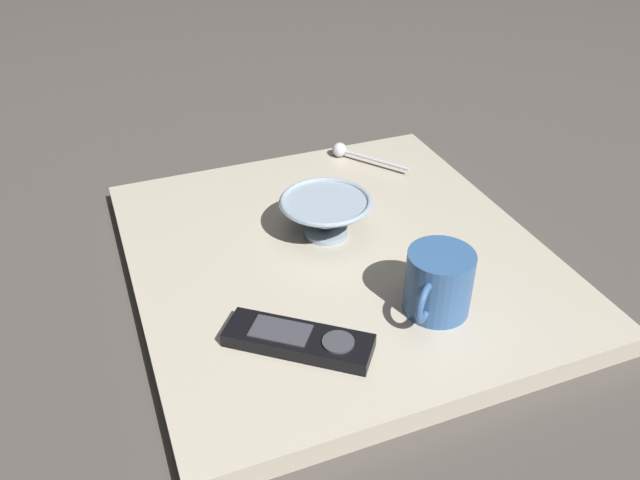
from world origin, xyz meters
TOP-DOWN VIEW (x-y plane):
  - ground_plane at (0.00, 0.00)m, footprint 6.00×6.00m
  - table at (0.00, 0.00)m, footprint 0.63×0.59m
  - cereal_bowl at (0.05, 0.00)m, footprint 0.14×0.14m
  - coffee_mug at (-0.17, -0.07)m, footprint 0.10×0.10m
  - teaspoon at (0.27, -0.13)m, footprint 0.13×0.10m
  - tv_remote_near at (-0.17, 0.12)m, footprint 0.15×0.18m

SIDE VIEW (x-z plane):
  - ground_plane at x=0.00m, z-range 0.00..0.00m
  - table at x=0.00m, z-range 0.00..0.03m
  - tv_remote_near at x=-0.17m, z-range 0.03..0.05m
  - teaspoon at x=0.27m, z-range 0.03..0.06m
  - cereal_bowl at x=0.05m, z-range 0.04..0.10m
  - coffee_mug at x=-0.17m, z-range 0.03..0.12m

